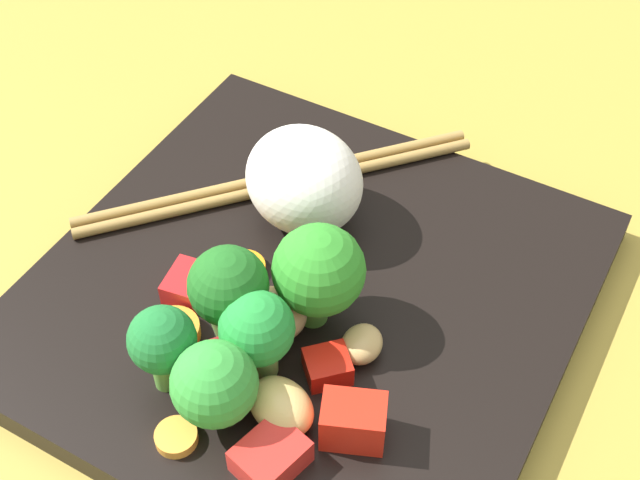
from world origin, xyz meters
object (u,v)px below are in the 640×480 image
at_px(rice_mound, 304,180).
at_px(carrot_slice_1, 176,437).
at_px(square_plate, 306,297).
at_px(broccoli_floret_4, 257,331).
at_px(chopstick_pair, 278,182).

relative_size(rice_mound, carrot_slice_1, 3.49).
distance_m(square_plate, carrot_slice_1, 0.11).
bearing_deg(square_plate, carrot_slice_1, -92.72).
bearing_deg(broccoli_floret_4, rice_mound, 108.91).
relative_size(rice_mound, chopstick_pair, 0.36).
relative_size(square_plate, chopstick_pair, 1.44).
relative_size(square_plate, rice_mound, 3.96).
distance_m(rice_mound, carrot_slice_1, 0.16).
xyz_separation_m(rice_mound, broccoli_floret_4, (0.03, -0.10, 0.00)).
relative_size(carrot_slice_1, chopstick_pair, 0.10).
distance_m(rice_mound, broccoli_floret_4, 0.11).
bearing_deg(rice_mound, chopstick_pair, 152.66).
bearing_deg(rice_mound, square_plate, -58.57).
distance_m(broccoli_floret_4, chopstick_pair, 0.13).
xyz_separation_m(square_plate, chopstick_pair, (-0.05, 0.06, 0.01)).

